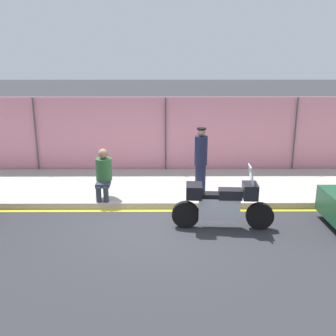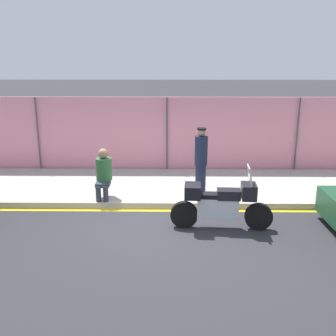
% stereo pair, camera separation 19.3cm
% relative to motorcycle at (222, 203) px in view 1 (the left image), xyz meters
% --- Properties ---
extents(ground_plane, '(120.00, 120.00, 0.00)m').
position_rel_motorcycle_xyz_m(ground_plane, '(-1.28, 0.21, -0.61)').
color(ground_plane, '#2D2D33').
extents(sidewalk, '(31.85, 3.25, 0.16)m').
position_rel_motorcycle_xyz_m(sidewalk, '(-1.28, 2.80, -0.53)').
color(sidewalk, '#ADA89E').
rests_on(sidewalk, ground_plane).
extents(curb_paint_stripe, '(31.85, 0.18, 0.01)m').
position_rel_motorcycle_xyz_m(curb_paint_stripe, '(-1.28, 1.08, -0.61)').
color(curb_paint_stripe, gold).
rests_on(curb_paint_stripe, ground_plane).
extents(storefront_fence, '(30.26, 0.17, 2.56)m').
position_rel_motorcycle_xyz_m(storefront_fence, '(-1.28, 4.51, 0.67)').
color(storefront_fence, pink).
rests_on(storefront_fence, ground_plane).
extents(motorcycle, '(2.33, 0.58, 1.51)m').
position_rel_motorcycle_xyz_m(motorcycle, '(0.00, 0.00, 0.00)').
color(motorcycle, black).
rests_on(motorcycle, ground_plane).
extents(officer_standing, '(0.35, 0.35, 1.83)m').
position_rel_motorcycle_xyz_m(officer_standing, '(-0.31, 2.05, 0.49)').
color(officer_standing, '#191E38').
rests_on(officer_standing, sidewalk).
extents(person_seated_on_curb, '(0.43, 0.70, 1.33)m').
position_rel_motorcycle_xyz_m(person_seated_on_curb, '(-2.93, 1.64, 0.28)').
color(person_seated_on_curb, '#2D3342').
rests_on(person_seated_on_curb, sidewalk).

